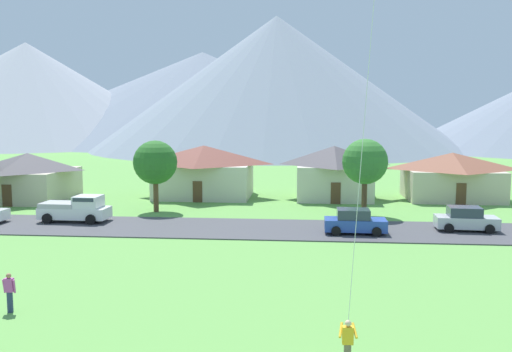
{
  "coord_description": "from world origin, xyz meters",
  "views": [
    {
      "loc": [
        3.75,
        -7.35,
        8.28
      ],
      "look_at": [
        1.34,
        19.54,
        5.17
      ],
      "focal_mm": 38.05,
      "sensor_mm": 36.0,
      "label": 1
    }
  ],
  "objects_px": {
    "house_leftmost": "(334,171)",
    "house_rightmost": "(452,175)",
    "parked_car_silver_west_end": "(466,219)",
    "watcher_person": "(9,292)",
    "house_left_center": "(204,170)",
    "house_right_center": "(28,176)",
    "tree_near_left": "(365,162)",
    "tree_left_of_center": "(155,163)",
    "pickup_truck_white_west_side": "(76,209)",
    "parked_car_blue_mid_east": "(355,222)"
  },
  "relations": [
    {
      "from": "house_right_center",
      "to": "parked_car_blue_mid_east",
      "type": "xyz_separation_m",
      "value": [
        29.92,
        -12.4,
        -1.48
      ]
    },
    {
      "from": "house_right_center",
      "to": "house_leftmost",
      "type": "bearing_deg",
      "value": 7.1
    },
    {
      "from": "tree_near_left",
      "to": "pickup_truck_white_west_side",
      "type": "relative_size",
      "value": 1.2
    },
    {
      "from": "house_left_center",
      "to": "pickup_truck_white_west_side",
      "type": "bearing_deg",
      "value": -118.37
    },
    {
      "from": "house_leftmost",
      "to": "house_right_center",
      "type": "xyz_separation_m",
      "value": [
        -29.33,
        -3.65,
        -0.33
      ]
    },
    {
      "from": "parked_car_blue_mid_east",
      "to": "house_right_center",
      "type": "bearing_deg",
      "value": 157.48
    },
    {
      "from": "house_leftmost",
      "to": "watcher_person",
      "type": "xyz_separation_m",
      "value": [
        -15.12,
        -32.3,
        -1.79
      ]
    },
    {
      "from": "tree_near_left",
      "to": "parked_car_silver_west_end",
      "type": "xyz_separation_m",
      "value": [
        6.51,
        -5.34,
        -3.54
      ]
    },
    {
      "from": "tree_left_of_center",
      "to": "parked_car_silver_west_end",
      "type": "height_order",
      "value": "tree_left_of_center"
    },
    {
      "from": "house_leftmost",
      "to": "house_rightmost",
      "type": "bearing_deg",
      "value": 1.94
    },
    {
      "from": "watcher_person",
      "to": "tree_left_of_center",
      "type": "bearing_deg",
      "value": 90.71
    },
    {
      "from": "house_leftmost",
      "to": "house_right_center",
      "type": "bearing_deg",
      "value": -172.9
    },
    {
      "from": "parked_car_blue_mid_east",
      "to": "pickup_truck_white_west_side",
      "type": "xyz_separation_m",
      "value": [
        -20.8,
        2.26,
        0.19
      ]
    },
    {
      "from": "house_right_center",
      "to": "watcher_person",
      "type": "relative_size",
      "value": 5.02
    },
    {
      "from": "house_right_center",
      "to": "house_rightmost",
      "type": "relative_size",
      "value": 0.9
    },
    {
      "from": "house_leftmost",
      "to": "pickup_truck_white_west_side",
      "type": "xyz_separation_m",
      "value": [
        -20.21,
        -13.8,
        -1.61
      ]
    },
    {
      "from": "house_right_center",
      "to": "tree_near_left",
      "type": "bearing_deg",
      "value": -9.89
    },
    {
      "from": "house_left_center",
      "to": "house_rightmost",
      "type": "relative_size",
      "value": 1.06
    },
    {
      "from": "house_leftmost",
      "to": "house_rightmost",
      "type": "height_order",
      "value": "house_leftmost"
    },
    {
      "from": "parked_car_blue_mid_east",
      "to": "watcher_person",
      "type": "xyz_separation_m",
      "value": [
        -15.72,
        -16.24,
        0.01
      ]
    },
    {
      "from": "house_left_center",
      "to": "house_right_center",
      "type": "bearing_deg",
      "value": -168.07
    },
    {
      "from": "house_left_center",
      "to": "tree_left_of_center",
      "type": "relative_size",
      "value": 1.64
    },
    {
      "from": "parked_car_silver_west_end",
      "to": "watcher_person",
      "type": "relative_size",
      "value": 2.56
    },
    {
      "from": "parked_car_silver_west_end",
      "to": "pickup_truck_white_west_side",
      "type": "relative_size",
      "value": 0.82
    },
    {
      "from": "house_right_center",
      "to": "tree_near_left",
      "type": "distance_m",
      "value": 31.84
    },
    {
      "from": "tree_left_of_center",
      "to": "parked_car_silver_west_end",
      "type": "xyz_separation_m",
      "value": [
        23.9,
        -5.73,
        -3.3
      ]
    },
    {
      "from": "tree_left_of_center",
      "to": "house_right_center",
      "type": "bearing_deg",
      "value": 160.01
    },
    {
      "from": "parked_car_blue_mid_east",
      "to": "pickup_truck_white_west_side",
      "type": "height_order",
      "value": "pickup_truck_white_west_side"
    },
    {
      "from": "tree_near_left",
      "to": "tree_left_of_center",
      "type": "distance_m",
      "value": 17.39
    },
    {
      "from": "house_leftmost",
      "to": "parked_car_silver_west_end",
      "type": "height_order",
      "value": "house_leftmost"
    },
    {
      "from": "tree_left_of_center",
      "to": "house_left_center",
      "type": "bearing_deg",
      "value": 73.29
    },
    {
      "from": "parked_car_silver_west_end",
      "to": "pickup_truck_white_west_side",
      "type": "bearing_deg",
      "value": 178.7
    },
    {
      "from": "pickup_truck_white_west_side",
      "to": "tree_left_of_center",
      "type": "bearing_deg",
      "value": 46.67
    },
    {
      "from": "house_leftmost",
      "to": "parked_car_silver_west_end",
      "type": "bearing_deg",
      "value": -59.58
    },
    {
      "from": "watcher_person",
      "to": "house_right_center",
      "type": "bearing_deg",
      "value": 116.38
    },
    {
      "from": "parked_car_silver_west_end",
      "to": "watcher_person",
      "type": "distance_m",
      "value": 29.59
    },
    {
      "from": "house_left_center",
      "to": "house_right_center",
      "type": "relative_size",
      "value": 1.18
    },
    {
      "from": "house_left_center",
      "to": "house_rightmost",
      "type": "distance_m",
      "value": 24.21
    },
    {
      "from": "parked_car_blue_mid_east",
      "to": "watcher_person",
      "type": "height_order",
      "value": "parked_car_blue_mid_east"
    },
    {
      "from": "house_left_center",
      "to": "pickup_truck_white_west_side",
      "type": "height_order",
      "value": "house_left_center"
    },
    {
      "from": "tree_left_of_center",
      "to": "parked_car_silver_west_end",
      "type": "relative_size",
      "value": 1.41
    },
    {
      "from": "house_rightmost",
      "to": "parked_car_silver_west_end",
      "type": "xyz_separation_m",
      "value": [
        -2.86,
        -14.83,
        -1.48
      ]
    },
    {
      "from": "pickup_truck_white_west_side",
      "to": "house_leftmost",
      "type": "bearing_deg",
      "value": 34.32
    },
    {
      "from": "tree_near_left",
      "to": "parked_car_blue_mid_east",
      "type": "relative_size",
      "value": 1.49
    },
    {
      "from": "parked_car_silver_west_end",
      "to": "house_rightmost",
      "type": "bearing_deg",
      "value": 79.07
    },
    {
      "from": "house_left_center",
      "to": "watcher_person",
      "type": "distance_m",
      "value": 32.25
    },
    {
      "from": "house_leftmost",
      "to": "parked_car_silver_west_end",
      "type": "xyz_separation_m",
      "value": [
        8.48,
        -14.45,
        -1.8
      ]
    },
    {
      "from": "tree_near_left",
      "to": "parked_car_silver_west_end",
      "type": "height_order",
      "value": "tree_near_left"
    },
    {
      "from": "pickup_truck_white_west_side",
      "to": "watcher_person",
      "type": "height_order",
      "value": "pickup_truck_white_west_side"
    },
    {
      "from": "house_left_center",
      "to": "house_rightmost",
      "type": "bearing_deg",
      "value": 1.32
    }
  ]
}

